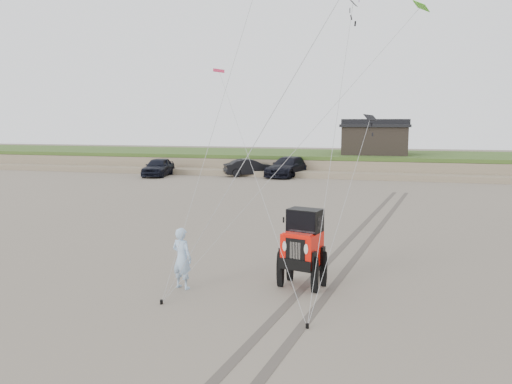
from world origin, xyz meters
TOP-DOWN VIEW (x-y plane):
  - ground at (0.00, 0.00)m, footprint 160.00×160.00m
  - dune_ridge at (0.00, 37.50)m, footprint 160.00×14.25m
  - cabin at (2.00, 37.00)m, footprint 6.40×5.40m
  - truck_a at (-16.63, 28.38)m, footprint 2.48×4.99m
  - truck_b at (-8.67, 30.38)m, footprint 4.84×3.64m
  - truck_c at (-5.31, 30.88)m, footprint 3.83×6.39m
  - jeep at (0.63, 1.67)m, footprint 3.36×5.37m
  - man at (-2.75, 0.66)m, footprint 0.76×0.61m
  - stake_main at (-2.80, -0.68)m, footprint 0.08×0.08m
  - stake_aux at (1.24, -1.29)m, footprint 0.08×0.08m
  - tire_tracks at (2.00, 8.00)m, footprint 5.22×29.74m

SIDE VIEW (x-z plane):
  - ground at x=0.00m, z-range 0.00..0.00m
  - tire_tracks at x=2.00m, z-range 0.00..0.01m
  - stake_main at x=-2.80m, z-range 0.00..0.12m
  - stake_aux at x=1.24m, z-range 0.00..0.12m
  - truck_b at x=-8.67m, z-range 0.00..1.53m
  - truck_a at x=-16.63m, z-range 0.00..1.63m
  - dune_ridge at x=0.00m, z-range -0.04..1.68m
  - truck_c at x=-5.31m, z-range 0.00..1.73m
  - man at x=-2.75m, z-range 0.00..1.82m
  - jeep at x=0.63m, z-range 0.00..1.86m
  - cabin at x=2.00m, z-range 1.56..4.91m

